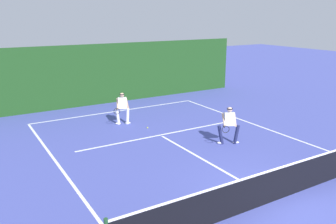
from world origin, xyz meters
name	(u,v)px	position (x,y,z in m)	size (l,w,h in m)	color
ground_plane	(275,201)	(0.00, 0.00, 0.00)	(80.00, 80.00, 0.00)	#424BA0
court_line_baseline_far	(118,111)	(0.00, 11.23, 0.00)	(9.31, 0.10, 0.01)	white
court_line_service	(160,135)	(0.00, 6.58, 0.00)	(7.59, 0.10, 0.01)	white
court_line_centre	(207,162)	(0.00, 3.20, 0.00)	(0.10, 6.40, 0.01)	white
tennis_net	(277,184)	(0.00, 0.00, 0.52)	(10.21, 0.09, 1.08)	#1E4723
player_near	(229,124)	(1.85, 4.21, 0.85)	(1.08, 0.83, 1.56)	#1E234C
player_far	(122,107)	(-0.74, 8.90, 0.84)	(0.97, 0.84, 1.55)	silver
tennis_ball	(147,128)	(-0.03, 7.70, 0.03)	(0.07, 0.07, 0.07)	#D1E033
back_fence_windscreen	(103,74)	(0.00, 13.27, 1.75)	(18.45, 0.12, 3.50)	#1A4118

